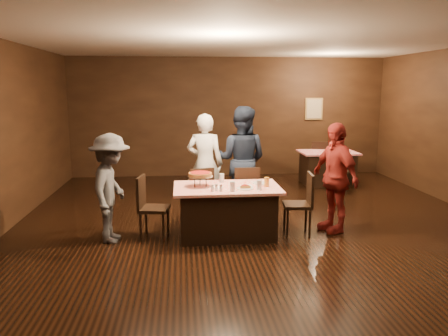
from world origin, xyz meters
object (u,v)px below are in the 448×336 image
at_px(main_table, 227,211).
at_px(chair_end_right, 297,204).
at_px(chair_far_left, 199,194).
at_px(chair_back_near, 338,169).
at_px(glass_front_right, 259,185).
at_px(back_table, 327,168).
at_px(chair_far_right, 246,193).
at_px(chair_back_far, 320,160).
at_px(chair_end_left, 154,207).
at_px(diner_navy_hoodie, 242,160).
at_px(plate_empty, 261,183).
at_px(pizza_stand, 200,175).
at_px(diner_white_jacket, 205,164).
at_px(diner_red_shirt, 335,177).
at_px(glass_back, 222,178).
at_px(glass_front_left, 232,186).
at_px(glass_amber, 267,182).
at_px(diner_grey_knit, 111,188).

xyz_separation_m(main_table, chair_end_right, (1.10, 0.00, 0.09)).
height_order(chair_far_left, chair_back_near, same).
relative_size(chair_far_left, glass_front_right, 6.79).
bearing_deg(back_table, chair_far_right, -131.25).
distance_m(chair_far_right, chair_back_far, 4.01).
relative_size(chair_far_left, chair_end_left, 1.00).
xyz_separation_m(chair_far_right, glass_front_right, (0.05, -1.00, 0.37)).
bearing_deg(back_table, chair_back_near, -90.00).
distance_m(chair_back_far, diner_navy_hoodie, 3.61).
bearing_deg(plate_empty, pizza_stand, -173.99).
relative_size(chair_back_near, chair_back_far, 1.00).
xyz_separation_m(chair_end_left, diner_white_jacket, (0.84, 1.31, 0.42)).
relative_size(chair_far_right, diner_red_shirt, 0.55).
relative_size(chair_far_left, diner_navy_hoodie, 0.49).
bearing_deg(glass_back, chair_end_right, -14.62).
xyz_separation_m(chair_end_right, glass_front_right, (-0.65, -0.25, 0.37)).
relative_size(chair_far_right, chair_back_near, 1.00).
distance_m(diner_red_shirt, pizza_stand, 2.10).
relative_size(chair_end_right, glass_front_right, 6.79).
distance_m(pizza_stand, glass_front_left, 0.58).
bearing_deg(chair_far_right, diner_navy_hoodie, -88.87).
relative_size(chair_far_right, diner_white_jacket, 0.53).
bearing_deg(glass_amber, chair_back_near, 52.31).
bearing_deg(diner_navy_hoodie, diner_red_shirt, 159.46).
xyz_separation_m(diner_white_jacket, plate_empty, (0.81, -1.16, -0.12)).
distance_m(main_table, chair_far_left, 0.85).
bearing_deg(chair_far_right, pizza_stand, 42.26).
bearing_deg(chair_back_near, chair_far_left, -138.45).
relative_size(chair_far_left, plate_empty, 3.80).
xyz_separation_m(back_table, chair_end_right, (-1.63, -3.41, 0.09)).
distance_m(chair_far_left, diner_white_jacket, 0.71).
bearing_deg(diner_red_shirt, pizza_stand, -107.78).
xyz_separation_m(main_table, back_table, (2.73, 3.41, 0.00)).
distance_m(diner_red_shirt, glass_amber, 1.11).
relative_size(back_table, chair_back_near, 1.37).
height_order(diner_red_shirt, glass_front_right, diner_red_shirt).
bearing_deg(glass_amber, chair_end_right, 5.71).
bearing_deg(pizza_stand, diner_navy_hoodie, 57.24).
distance_m(diner_navy_hoodie, diner_red_shirt, 1.79).
height_order(chair_far_right, diner_navy_hoodie, diner_navy_hoodie).
xyz_separation_m(main_table, diner_navy_hoodie, (0.40, 1.29, 0.58)).
relative_size(chair_far_right, chair_end_right, 1.00).
bearing_deg(diner_white_jacket, main_table, 114.42).
relative_size(chair_far_left, pizza_stand, 2.50).
bearing_deg(diner_navy_hoodie, chair_end_right, 140.95).
distance_m(chair_end_left, diner_grey_knit, 0.69).
bearing_deg(chair_far_right, chair_back_far, -124.50).
xyz_separation_m(chair_back_far, plate_empty, (-2.18, -3.86, 0.30)).
bearing_deg(diner_navy_hoodie, chair_back_near, -126.24).
xyz_separation_m(back_table, chair_back_near, (0.00, -0.70, 0.09)).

